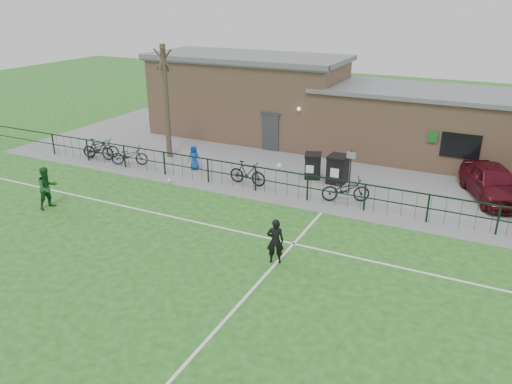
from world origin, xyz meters
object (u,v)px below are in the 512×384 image
at_px(car_maroon, 493,182).
at_px(spectator_child, 194,158).
at_px(sign_post, 350,171).
at_px(bicycle_e, 346,189).
at_px(bare_tree, 166,103).
at_px(bicycle_c, 130,155).
at_px(bicycle_a, 101,148).
at_px(outfield_player, 47,188).
at_px(bicycle_b, 98,149).
at_px(wheelie_bin_right, 338,170).
at_px(ball_ground, 169,181).
at_px(bicycle_d, 248,173).
at_px(wheelie_bin_left, 313,166).

distance_m(car_maroon, spectator_child, 13.94).
height_order(sign_post, bicycle_e, sign_post).
distance_m(bare_tree, bicycle_c, 3.39).
relative_size(car_maroon, bicycle_a, 2.27).
distance_m(bicycle_c, outfield_player, 5.95).
bearing_deg(bare_tree, bicycle_b, -146.30).
height_order(wheelie_bin_right, spectator_child, spectator_child).
xyz_separation_m(car_maroon, ball_ground, (-13.77, -4.60, -0.67)).
bearing_deg(bicycle_c, ball_ground, -135.58).
relative_size(wheelie_bin_right, bicycle_b, 0.67).
xyz_separation_m(wheelie_bin_right, bicycle_c, (-10.54, -2.24, -0.12)).
distance_m(sign_post, bicycle_c, 11.48).
relative_size(sign_post, bicycle_c, 1.05).
relative_size(sign_post, bicycle_d, 1.07).
height_order(bicycle_d, ball_ground, bicycle_d).
bearing_deg(bicycle_d, bicycle_e, -87.78).
xyz_separation_m(bicycle_a, bicycle_d, (9.07, -0.18, 0.05)).
xyz_separation_m(wheelie_bin_left, sign_post, (2.15, -1.13, 0.44)).
bearing_deg(ball_ground, bicycle_c, 159.09).
bearing_deg(car_maroon, bare_tree, 162.08).
distance_m(bicycle_a, bicycle_e, 13.78).
height_order(wheelie_bin_right, car_maroon, car_maroon).
relative_size(bicycle_a, outfield_player, 1.09).
bearing_deg(bicycle_e, ball_ground, 75.57).
bearing_deg(sign_post, bicycle_d, -166.29).
relative_size(bicycle_a, bicycle_e, 0.95).
relative_size(sign_post, outfield_player, 1.12).
height_order(sign_post, ball_ground, sign_post).
distance_m(bicycle_a, spectator_child, 5.70).
bearing_deg(bicycle_c, wheelie_bin_right, -102.65).
bearing_deg(spectator_child, bicycle_b, 179.17).
bearing_deg(bare_tree, bicycle_d, -18.46).
distance_m(sign_post, car_maroon, 6.12).
xyz_separation_m(wheelie_bin_right, bicycle_b, (-12.64, -2.26, -0.06)).
bearing_deg(wheelie_bin_right, spectator_child, -166.32).
height_order(bicycle_d, bicycle_e, bicycle_d).
height_order(car_maroon, outfield_player, outfield_player).
relative_size(bare_tree, bicycle_b, 3.21).
bearing_deg(bicycle_e, car_maroon, -85.88).
relative_size(wheelie_bin_left, wheelie_bin_right, 0.90).
height_order(bicycle_c, outfield_player, outfield_player).
height_order(wheelie_bin_left, outfield_player, outfield_player).
height_order(spectator_child, ball_ground, spectator_child).
bearing_deg(outfield_player, sign_post, -44.87).
distance_m(wheelie_bin_left, bicycle_c, 9.55).
relative_size(wheelie_bin_left, bicycle_a, 0.58).
distance_m(bare_tree, ball_ground, 5.03).
xyz_separation_m(wheelie_bin_right, outfield_player, (-9.93, -8.15, 0.25)).
xyz_separation_m(sign_post, outfield_player, (-10.79, -7.16, -0.13)).
distance_m(bare_tree, car_maroon, 16.33).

